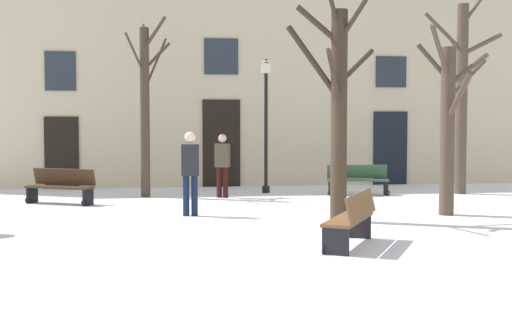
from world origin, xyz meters
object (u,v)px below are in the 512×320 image
object	(u,v)px
tree_foreground	(338,105)
bench_far_corner	(352,219)
bench_by_litter_bin	(61,186)
person_strolling	(222,162)
tree_near_facade	(462,94)
tree_right_of_center	(146,105)
tree_left_of_center	(449,123)
person_near_bench	(190,169)
bench_near_lamp	(358,179)
streetlamp	(266,111)

from	to	relation	value
tree_foreground	bench_far_corner	world-z (taller)	tree_foreground
bench_by_litter_bin	person_strolling	distance (m)	4.23
tree_near_facade	bench_by_litter_bin	size ratio (longest dim) A/B	3.37
bench_by_litter_bin	tree_right_of_center	bearing A→B (deg)	60.21
tree_near_facade	tree_foreground	distance (m)	6.76
tree_foreground	bench_by_litter_bin	size ratio (longest dim) A/B	2.73
tree_left_of_center	tree_foreground	xyz separation A→B (m)	(-2.62, -0.56, 0.35)
bench_by_litter_bin	person_near_bench	size ratio (longest dim) A/B	0.99
tree_left_of_center	bench_near_lamp	bearing A→B (deg)	100.34
tree_left_of_center	tree_right_of_center	bearing A→B (deg)	146.00
tree_right_of_center	bench_near_lamp	xyz separation A→B (m)	(5.90, -0.31, -2.08)
bench_far_corner	bench_by_litter_bin	distance (m)	8.48
tree_left_of_center	tree_foreground	world-z (taller)	tree_foreground
bench_far_corner	person_strolling	size ratio (longest dim) A/B	1.00
tree_right_of_center	bench_by_litter_bin	xyz separation A→B (m)	(-2.05, -1.36, -2.07)
tree_right_of_center	bench_far_corner	bearing A→B (deg)	-65.12
tree_near_facade	bench_far_corner	xyz separation A→B (m)	(-5.35, -7.31, -2.42)
bench_by_litter_bin	person_strolling	size ratio (longest dim) A/B	1.04
tree_right_of_center	bench_by_litter_bin	distance (m)	3.21
streetlamp	bench_far_corner	bearing A→B (deg)	-88.86
tree_right_of_center	tree_near_facade	size ratio (longest dim) A/B	0.81
person_near_bench	person_strolling	xyz separation A→B (m)	(0.97, 3.39, -0.06)
tree_right_of_center	streetlamp	world-z (taller)	tree_right_of_center
tree_left_of_center	streetlamp	world-z (taller)	tree_left_of_center
person_strolling	person_near_bench	bearing A→B (deg)	-83.87
tree_right_of_center	tree_foreground	xyz separation A→B (m)	(4.04, -5.05, -0.15)
bench_far_corner	streetlamp	bearing A→B (deg)	-149.06
tree_right_of_center	person_strolling	distance (m)	2.63
tree_foreground	person_strolling	size ratio (longest dim) A/B	2.84
streetlamp	person_strolling	distance (m)	2.23
tree_near_facade	tree_foreground	size ratio (longest dim) A/B	1.24
tree_left_of_center	tree_right_of_center	xyz separation A→B (m)	(-6.66, 4.49, 0.50)
tree_left_of_center	bench_far_corner	world-z (taller)	tree_left_of_center
tree_left_of_center	bench_by_litter_bin	distance (m)	9.39
tree_left_of_center	tree_foreground	size ratio (longest dim) A/B	0.82
tree_left_of_center	tree_near_facade	distance (m)	4.75
tree_right_of_center	tree_near_facade	distance (m)	8.94
tree_near_facade	person_strolling	xyz separation A→B (m)	(-6.86, -0.08, -1.90)
tree_left_of_center	person_strolling	world-z (taller)	tree_left_of_center
bench_far_corner	bench_by_litter_bin	xyz separation A→B (m)	(-5.62, 6.35, 0.00)
tree_near_facade	bench_near_lamp	xyz separation A→B (m)	(-3.02, 0.09, -2.43)
tree_right_of_center	streetlamp	size ratio (longest dim) A/B	1.26
tree_right_of_center	tree_foreground	bearing A→B (deg)	-51.36
tree_foreground	bench_far_corner	distance (m)	3.31
bench_near_lamp	bench_by_litter_bin	size ratio (longest dim) A/B	0.98
bench_far_corner	bench_near_lamp	size ratio (longest dim) A/B	0.98
tree_near_facade	bench_by_litter_bin	distance (m)	11.27
bench_by_litter_bin	person_strolling	world-z (taller)	person_strolling
tree_near_facade	bench_far_corner	bearing A→B (deg)	-126.18
tree_left_of_center	person_near_bench	distance (m)	5.69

